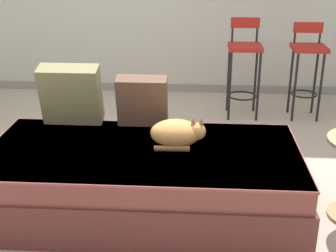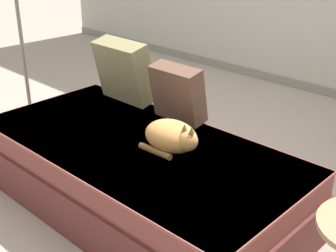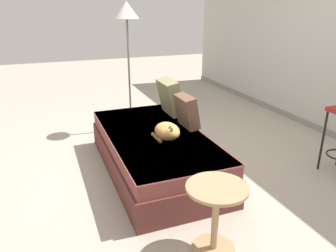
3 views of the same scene
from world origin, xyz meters
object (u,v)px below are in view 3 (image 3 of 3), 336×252
(throw_pillow_middle, at_px, (186,111))
(floor_lamp, at_px, (127,23))
(couch, at_px, (154,151))
(cat, at_px, (167,132))
(throw_pillow_corner, at_px, (170,97))
(side_table, at_px, (216,209))

(throw_pillow_middle, xyz_separation_m, floor_lamp, (-1.30, -0.29, 0.87))
(couch, relative_size, throw_pillow_middle, 5.48)
(couch, relative_size, cat, 5.62)
(couch, xyz_separation_m, throw_pillow_corner, (-0.55, 0.40, 0.43))
(couch, height_order, cat, cat)
(throw_pillow_middle, distance_m, cat, 0.43)
(couch, bearing_deg, throw_pillow_corner, 144.19)
(throw_pillow_corner, height_order, cat, throw_pillow_corner)
(throw_pillow_middle, bearing_deg, couch, -82.90)
(cat, bearing_deg, floor_lamp, 178.73)
(side_table, bearing_deg, throw_pillow_middle, 164.13)
(throw_pillow_corner, height_order, throw_pillow_middle, throw_pillow_corner)
(floor_lamp, bearing_deg, cat, -1.27)
(throw_pillow_corner, distance_m, floor_lamp, 1.20)
(cat, distance_m, side_table, 1.15)
(couch, height_order, side_table, side_table)
(side_table, height_order, floor_lamp, floor_lamp)
(cat, relative_size, floor_lamp, 0.20)
(throw_pillow_corner, xyz_separation_m, side_table, (1.90, -0.40, -0.30))
(couch, bearing_deg, cat, 17.74)
(cat, xyz_separation_m, floor_lamp, (-1.56, 0.03, 0.97))
(throw_pillow_middle, height_order, side_table, throw_pillow_middle)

